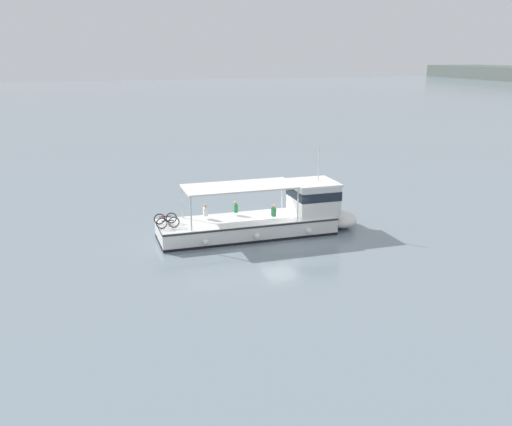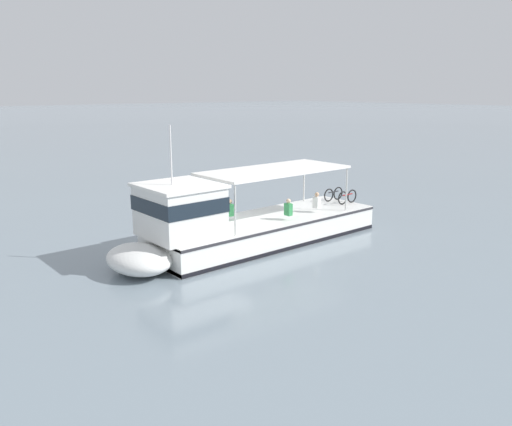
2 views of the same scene
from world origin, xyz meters
name	(u,v)px [view 2 (image 2 of 2)]	position (x,y,z in m)	size (l,w,h in m)	color
ground_plane	(217,248)	(0.00, 0.00, 0.00)	(400.00, 400.00, 0.00)	gray
ferry_main	(237,226)	(-0.63, -0.62, 1.02)	(3.63, 12.89, 5.32)	white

